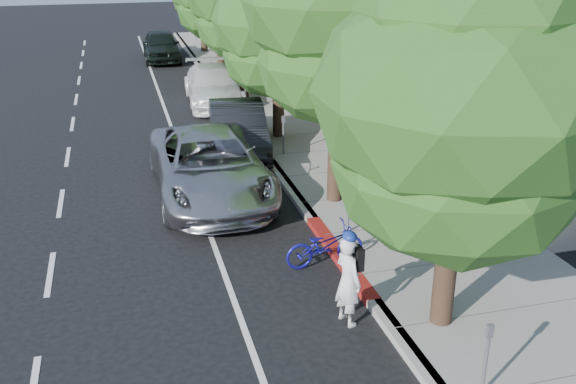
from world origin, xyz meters
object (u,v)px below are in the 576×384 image
object	(u,v)px
street_tree_0	(463,100)
street_tree_1	(340,6)
silver_suv	(209,166)
dark_sedan	(238,128)
bicycle	(325,245)
pedestrian	(387,132)
white_pickup	(213,86)
dark_suv_far	(161,46)
street_tree_2	(278,23)
cyclist	(348,281)

from	to	relation	value
street_tree_0	street_tree_1	world-z (taller)	street_tree_1
silver_suv	street_tree_0	bearing A→B (deg)	-67.79
street_tree_1	silver_suv	world-z (taller)	street_tree_1
street_tree_0	dark_sedan	bearing A→B (deg)	98.47
bicycle	pedestrian	size ratio (longest dim) A/B	0.95
street_tree_0	pedestrian	xyz separation A→B (m)	(2.57, 8.52, -3.21)
street_tree_0	white_pickup	xyz separation A→B (m)	(-1.40, 17.68, -3.52)
dark_sedan	bicycle	bearing A→B (deg)	-81.46
pedestrian	bicycle	bearing A→B (deg)	36.49
bicycle	white_pickup	distance (m)	14.82
silver_suv	dark_suv_far	bearing A→B (deg)	88.59
street_tree_0	dark_suv_far	xyz separation A→B (m)	(-2.68, 28.34, -3.46)
street_tree_1	white_pickup	distance (m)	12.55
bicycle	silver_suv	distance (m)	5.00
street_tree_2	bicycle	size ratio (longest dim) A/B	3.70
street_tree_0	white_pickup	size ratio (longest dim) A/B	1.33
street_tree_0	street_tree_2	distance (m)	12.00
silver_suv	dark_suv_far	size ratio (longest dim) A/B	1.28
white_pickup	dark_suv_far	bearing A→B (deg)	99.29
pedestrian	silver_suv	bearing A→B (deg)	-9.00
street_tree_0	pedestrian	world-z (taller)	street_tree_0
street_tree_0	dark_suv_far	world-z (taller)	street_tree_0
street_tree_0	dark_sedan	size ratio (longest dim) A/B	1.45
dark_sedan	pedestrian	world-z (taller)	pedestrian
white_pickup	street_tree_2	bearing A→B (deg)	-73.68
street_tree_1	bicycle	bearing A→B (deg)	-112.47
silver_suv	dark_sedan	size ratio (longest dim) A/B	1.27
bicycle	dark_sedan	xyz separation A→B (m)	(-0.34, 8.14, 0.34)
street_tree_2	pedestrian	bearing A→B (deg)	-53.62
street_tree_1	dark_suv_far	xyz separation A→B (m)	(-2.68, 22.34, -4.31)
street_tree_2	bicycle	distance (m)	9.89
cyclist	pedestrian	bearing A→B (deg)	-44.23
street_tree_0	silver_suv	bearing A→B (deg)	112.46
bicycle	street_tree_1	bearing A→B (deg)	-26.80
street_tree_2	dark_suv_far	size ratio (longest dim) A/B	1.35
cyclist	white_pickup	world-z (taller)	cyclist
white_pickup	pedestrian	distance (m)	9.99
dark_sedan	silver_suv	bearing A→B (deg)	-106.50
street_tree_1	white_pickup	bearing A→B (deg)	96.84
street_tree_1	pedestrian	distance (m)	5.42
bicycle	dark_sedan	world-z (taller)	dark_sedan
dark_suv_far	dark_sedan	bearing A→B (deg)	-85.37
dark_sedan	dark_suv_far	bearing A→B (deg)	99.58
bicycle	dark_sedan	bearing A→B (deg)	-1.94
pedestrian	dark_suv_far	bearing A→B (deg)	-94.35
silver_suv	dark_sedan	world-z (taller)	silver_suv
dark_suv_far	bicycle	bearing A→B (deg)	-85.70
street_tree_2	cyclist	xyz separation A→B (m)	(-1.60, -11.37, -3.14)
street_tree_0	street_tree_2	xyz separation A→B (m)	(-0.00, 12.00, -0.28)
cyclist	silver_suv	world-z (taller)	cyclist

